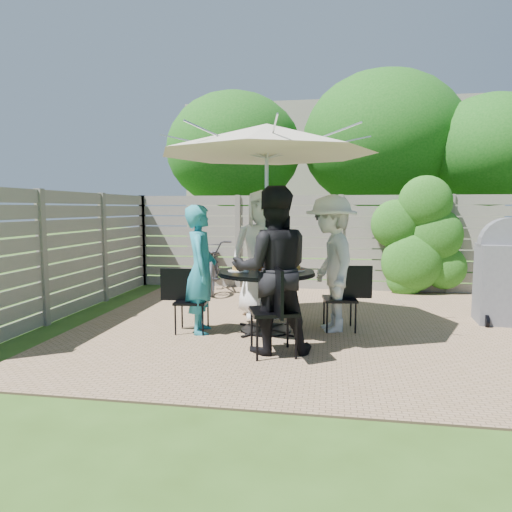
% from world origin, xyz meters
% --- Properties ---
extents(backyard_envelope, '(60.00, 60.00, 5.00)m').
position_xyz_m(backyard_envelope, '(0.09, 10.29, 2.61)').
color(backyard_envelope, '#325219').
rests_on(backyard_envelope, ground).
extents(patio_table, '(1.45, 1.45, 0.80)m').
position_xyz_m(patio_table, '(-0.98, -0.18, 0.56)').
color(patio_table, black).
rests_on(patio_table, ground).
extents(umbrella, '(3.23, 3.23, 2.63)m').
position_xyz_m(umbrella, '(-0.98, -0.18, 2.44)').
color(umbrella, silver).
rests_on(umbrella, ground).
extents(chair_back, '(0.51, 0.67, 0.88)m').
position_xyz_m(chair_back, '(-1.19, 0.77, 0.27)').
color(chair_back, black).
rests_on(chair_back, ground).
extents(person_back, '(1.01, 0.77, 1.85)m').
position_xyz_m(person_back, '(-1.16, 0.63, 0.93)').
color(person_back, white).
rests_on(person_back, ground).
extents(chair_left, '(0.62, 0.43, 0.83)m').
position_xyz_m(chair_left, '(-1.92, -0.38, 0.25)').
color(chair_left, black).
rests_on(chair_left, ground).
extents(person_left, '(0.51, 0.67, 1.63)m').
position_xyz_m(person_left, '(-1.79, -0.36, 0.82)').
color(person_left, teal).
rests_on(person_left, ground).
extents(chair_front, '(0.60, 0.76, 0.99)m').
position_xyz_m(chair_front, '(-0.77, -1.12, 0.30)').
color(chair_front, black).
rests_on(chair_front, ground).
extents(person_front, '(1.02, 0.87, 1.83)m').
position_xyz_m(person_front, '(-0.80, -0.99, 0.92)').
color(person_front, black).
rests_on(person_front, ground).
extents(chair_right, '(0.64, 0.46, 0.86)m').
position_xyz_m(chair_right, '(-0.04, 0.03, 0.26)').
color(chair_right, black).
rests_on(chair_right, ground).
extents(person_right, '(0.88, 1.25, 1.76)m').
position_xyz_m(person_right, '(-0.17, 0.00, 0.88)').
color(person_right, silver).
rests_on(person_right, ground).
extents(plate_back, '(0.26, 0.26, 0.06)m').
position_xyz_m(plate_back, '(-1.06, 0.18, 0.82)').
color(plate_back, white).
rests_on(plate_back, patio_table).
extents(plate_left, '(0.26, 0.26, 0.06)m').
position_xyz_m(plate_left, '(-1.33, -0.25, 0.82)').
color(plate_left, white).
rests_on(plate_left, patio_table).
extents(plate_front, '(0.26, 0.26, 0.06)m').
position_xyz_m(plate_front, '(-0.90, -0.53, 0.82)').
color(plate_front, white).
rests_on(plate_front, patio_table).
extents(plate_right, '(0.26, 0.26, 0.06)m').
position_xyz_m(plate_right, '(-0.63, -0.10, 0.82)').
color(plate_right, white).
rests_on(plate_right, patio_table).
extents(plate_extra, '(0.24, 0.24, 0.06)m').
position_xyz_m(plate_extra, '(-0.74, -0.43, 0.82)').
color(plate_extra, white).
rests_on(plate_extra, patio_table).
extents(glass_back, '(0.07, 0.07, 0.14)m').
position_xyz_m(glass_back, '(-1.14, 0.05, 0.87)').
color(glass_back, silver).
rests_on(glass_back, patio_table).
extents(glass_left, '(0.07, 0.07, 0.14)m').
position_xyz_m(glass_left, '(-1.21, -0.33, 0.87)').
color(glass_left, silver).
rests_on(glass_left, patio_table).
extents(glass_front, '(0.07, 0.07, 0.14)m').
position_xyz_m(glass_front, '(-0.82, -0.41, 0.87)').
color(glass_front, silver).
rests_on(glass_front, patio_table).
extents(glass_right, '(0.07, 0.07, 0.14)m').
position_xyz_m(glass_right, '(-0.75, -0.02, 0.87)').
color(glass_right, silver).
rests_on(glass_right, patio_table).
extents(syrup_jug, '(0.09, 0.09, 0.16)m').
position_xyz_m(syrup_jug, '(-1.05, -0.14, 0.88)').
color(syrup_jug, '#59280C').
rests_on(syrup_jug, patio_table).
extents(coffee_cup, '(0.08, 0.08, 0.12)m').
position_xyz_m(coffee_cup, '(-0.93, 0.06, 0.86)').
color(coffee_cup, '#C6B293').
rests_on(coffee_cup, patio_table).
extents(bicycle, '(1.03, 2.02, 1.01)m').
position_xyz_m(bicycle, '(-2.37, 2.60, 0.51)').
color(bicycle, '#333338').
rests_on(bicycle, ground).
extents(bbq_grill, '(0.76, 0.61, 1.46)m').
position_xyz_m(bbq_grill, '(2.19, 0.75, 0.67)').
color(bbq_grill, slate).
rests_on(bbq_grill, ground).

